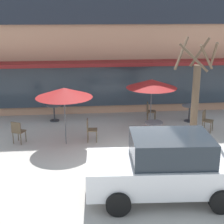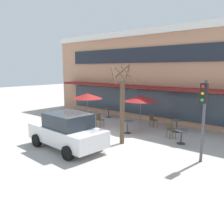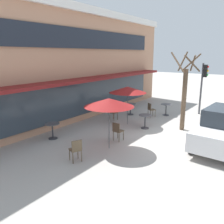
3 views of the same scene
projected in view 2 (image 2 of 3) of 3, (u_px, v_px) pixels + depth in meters
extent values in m
plane|color=#ADA8A0|center=(91.00, 138.00, 13.40)|extent=(80.00, 80.00, 0.00)
cube|color=tan|center=(174.00, 75.00, 20.28)|extent=(19.93, 8.00, 6.71)
cube|color=silver|center=(149.00, 31.00, 16.63)|extent=(19.93, 0.24, 0.44)
cube|color=maroon|center=(145.00, 87.00, 17.02)|extent=(16.94, 1.10, 0.16)
cube|color=#1E232D|center=(149.00, 55.00, 16.97)|extent=(15.94, 0.10, 1.10)
cube|color=#2D3842|center=(148.00, 103.00, 17.60)|extent=(15.94, 0.10, 1.90)
cylinder|color=#333338|center=(109.00, 117.00, 19.04)|extent=(0.44, 0.44, 0.03)
cylinder|color=#333338|center=(109.00, 113.00, 18.97)|extent=(0.07, 0.07, 0.70)
cylinder|color=#4C4C51|center=(109.00, 108.00, 18.91)|extent=(0.70, 0.70, 0.03)
cylinder|color=#333338|center=(176.00, 132.00, 14.60)|extent=(0.44, 0.44, 0.03)
cylinder|color=#333338|center=(177.00, 126.00, 14.54)|extent=(0.07, 0.07, 0.70)
cylinder|color=#4C4C51|center=(177.00, 120.00, 14.47)|extent=(0.70, 0.70, 0.03)
cylinder|color=#333338|center=(181.00, 144.00, 12.32)|extent=(0.44, 0.44, 0.03)
cylinder|color=#333338|center=(181.00, 137.00, 12.25)|extent=(0.07, 0.07, 0.70)
cylinder|color=#4C4C51|center=(182.00, 130.00, 12.19)|extent=(0.70, 0.70, 0.03)
cylinder|color=#333338|center=(127.00, 133.00, 14.32)|extent=(0.44, 0.44, 0.03)
cylinder|color=#333338|center=(127.00, 127.00, 14.26)|extent=(0.07, 0.07, 0.70)
cylinder|color=#4C4C51|center=(127.00, 121.00, 14.19)|extent=(0.70, 0.70, 0.03)
cylinder|color=#4C4C51|center=(140.00, 113.00, 14.95)|extent=(0.04, 0.04, 2.20)
cone|color=maroon|center=(141.00, 98.00, 14.78)|extent=(2.10, 2.10, 0.35)
cylinder|color=#4C4C51|center=(87.00, 109.00, 16.28)|extent=(0.04, 0.04, 2.20)
cone|color=maroon|center=(87.00, 96.00, 16.11)|extent=(2.10, 2.10, 0.35)
cylinder|color=brown|center=(76.00, 117.00, 18.02)|extent=(0.04, 0.04, 0.45)
cylinder|color=brown|center=(77.00, 118.00, 17.72)|extent=(0.04, 0.04, 0.45)
cylinder|color=brown|center=(71.00, 117.00, 17.88)|extent=(0.04, 0.04, 0.45)
cylinder|color=brown|center=(73.00, 118.00, 17.57)|extent=(0.04, 0.04, 0.45)
cube|color=brown|center=(74.00, 114.00, 17.75)|extent=(0.53, 0.53, 0.04)
cube|color=brown|center=(72.00, 112.00, 17.64)|extent=(0.38, 0.20, 0.40)
cylinder|color=brown|center=(175.00, 135.00, 13.18)|extent=(0.04, 0.04, 0.45)
cylinder|color=brown|center=(170.00, 135.00, 13.09)|extent=(0.04, 0.04, 0.45)
cylinder|color=brown|center=(172.00, 133.00, 13.50)|extent=(0.04, 0.04, 0.45)
cylinder|color=brown|center=(167.00, 134.00, 13.42)|extent=(0.04, 0.04, 0.45)
cube|color=brown|center=(171.00, 130.00, 13.25)|extent=(0.56, 0.56, 0.04)
cube|color=brown|center=(170.00, 125.00, 13.38)|extent=(0.26, 0.35, 0.40)
cylinder|color=brown|center=(157.00, 124.00, 15.80)|extent=(0.04, 0.04, 0.45)
cylinder|color=brown|center=(154.00, 125.00, 15.57)|extent=(0.04, 0.04, 0.45)
cylinder|color=brown|center=(153.00, 123.00, 16.04)|extent=(0.04, 0.04, 0.45)
cylinder|color=brown|center=(150.00, 124.00, 15.81)|extent=(0.04, 0.04, 0.45)
cube|color=brown|center=(154.00, 120.00, 15.76)|extent=(0.44, 0.44, 0.04)
cube|color=brown|center=(152.00, 117.00, 15.85)|extent=(0.08, 0.40, 0.40)
cylinder|color=brown|center=(104.00, 123.00, 15.94)|extent=(0.04, 0.04, 0.45)
cylinder|color=brown|center=(100.00, 124.00, 15.70)|extent=(0.04, 0.04, 0.45)
cylinder|color=brown|center=(100.00, 123.00, 16.17)|extent=(0.04, 0.04, 0.45)
cylinder|color=brown|center=(97.00, 123.00, 15.93)|extent=(0.04, 0.04, 0.45)
cube|color=brown|center=(100.00, 120.00, 15.89)|extent=(0.43, 0.43, 0.04)
cube|color=brown|center=(98.00, 116.00, 15.97)|extent=(0.07, 0.40, 0.40)
cube|color=silver|center=(67.00, 134.00, 11.53)|extent=(4.29, 2.03, 0.76)
cube|color=#232B33|center=(68.00, 120.00, 11.30)|extent=(2.19, 1.72, 0.68)
cylinder|color=black|center=(37.00, 140.00, 11.84)|extent=(0.65, 0.26, 0.64)
cylinder|color=black|center=(66.00, 133.00, 13.12)|extent=(0.65, 0.26, 0.64)
cylinder|color=black|center=(68.00, 153.00, 10.07)|extent=(0.65, 0.26, 0.64)
cylinder|color=black|center=(99.00, 143.00, 11.35)|extent=(0.65, 0.26, 0.64)
cylinder|color=brown|center=(122.00, 113.00, 12.13)|extent=(0.24, 0.24, 3.24)
cylinder|color=brown|center=(129.00, 75.00, 11.40)|extent=(0.31, 0.99, 0.90)
cylinder|color=brown|center=(127.00, 74.00, 11.87)|extent=(0.58, 0.36, 0.98)
cylinder|color=brown|center=(119.00, 74.00, 12.30)|extent=(0.74, 0.99, 0.97)
cylinder|color=brown|center=(113.00, 75.00, 11.68)|extent=(0.83, 0.65, 0.84)
cylinder|color=brown|center=(122.00, 76.00, 11.47)|extent=(0.63, 0.44, 0.82)
cylinder|color=#47474C|center=(203.00, 122.00, 9.68)|extent=(0.12, 0.12, 3.40)
cube|color=black|center=(204.00, 93.00, 9.33)|extent=(0.26, 0.20, 0.80)
sphere|color=red|center=(203.00, 87.00, 9.18)|extent=(0.13, 0.13, 0.13)
sphere|color=gold|center=(203.00, 93.00, 9.23)|extent=(0.13, 0.13, 0.13)
sphere|color=green|center=(202.00, 100.00, 9.28)|extent=(0.13, 0.13, 0.13)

